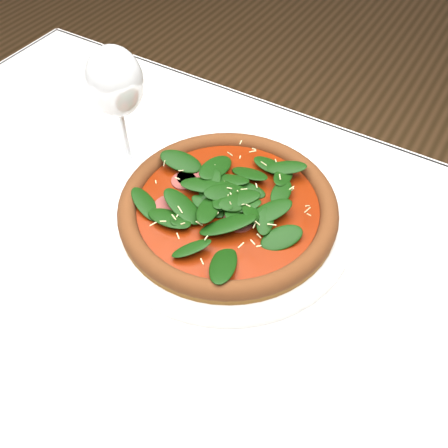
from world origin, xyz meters
The scene contains 5 objects.
ground centered at (0.00, 0.00, 0.00)m, with size 6.00×6.00×0.00m, color brown.
dining_table centered at (0.00, 0.00, 0.65)m, with size 1.21×0.81×0.75m.
plate centered at (0.06, 0.10, 0.76)m, with size 0.39×0.39×0.02m.
pizza centered at (0.06, 0.10, 0.78)m, with size 0.42×0.42×0.04m.
wine_glass centered at (-0.16, 0.12, 0.90)m, with size 0.09×0.09×0.22m.
Camera 1 is at (0.32, -0.35, 1.34)m, focal length 40.00 mm.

